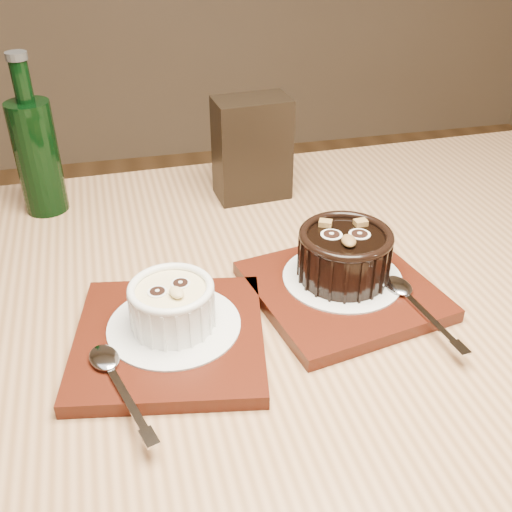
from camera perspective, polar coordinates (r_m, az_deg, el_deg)
The scene contains 11 objects.
table at distance 0.68m, azimuth -0.07°, elevation -12.05°, with size 1.22×0.84×0.75m.
tray_left at distance 0.59m, azimuth -8.21°, elevation -7.81°, with size 0.18×0.18×0.01m, color #48170C.
doily_left at distance 0.59m, azimuth -7.80°, elevation -6.53°, with size 0.13×0.13×0.00m, color white.
ramekin_white at distance 0.58m, azimuth -7.99°, elevation -4.50°, with size 0.08×0.08×0.05m.
spoon_left at distance 0.54m, azimuth -13.04°, elevation -11.53°, with size 0.03×0.13×0.01m, color silver, non-canonical shape.
tray_right at distance 0.65m, azimuth 8.17°, elevation -3.28°, with size 0.18×0.18×0.01m, color #48170C.
doily_right at distance 0.66m, azimuth 8.22°, elevation -2.02°, with size 0.13×0.13×0.00m, color white.
ramekin_dark at distance 0.64m, azimuth 8.44°, elevation 0.31°, with size 0.10×0.10×0.06m.
spoon_right at distance 0.63m, azimuth 15.09°, elevation -4.44°, with size 0.03×0.13×0.01m, color silver, non-canonical shape.
condiment_stand at distance 0.83m, azimuth -0.39°, elevation 10.19°, with size 0.10×0.06×0.14m, color black.
green_bottle at distance 0.84m, azimuth -20.15°, elevation 9.17°, with size 0.06×0.06×0.21m.
Camera 1 is at (-0.03, -0.20, 1.14)m, focal length 42.00 mm.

